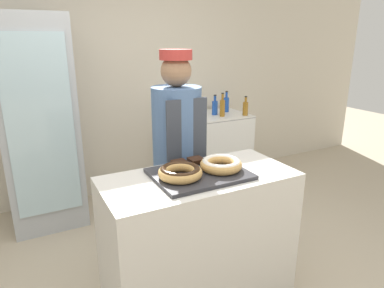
{
  "coord_description": "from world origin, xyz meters",
  "views": [
    {
      "loc": [
        -0.96,
        -1.74,
        1.79
      ],
      "look_at": [
        0.0,
        0.1,
        1.14
      ],
      "focal_mm": 32.0,
      "sensor_mm": 36.0,
      "label": 1
    }
  ],
  "objects_px": {
    "brownie_back_left": "(180,163)",
    "baker_person": "(178,157)",
    "beverage_fridge": "(38,125)",
    "bottle_blue_b": "(226,104)",
    "chest_freezer": "(208,150)",
    "donut_chocolate_glaze": "(180,172)",
    "bottle_blue": "(215,107)",
    "bottle_amber_b": "(222,107)",
    "brownie_back_right": "(196,160)",
    "bottle_amber": "(245,108)",
    "donut_light_glaze": "(221,164)",
    "serving_tray": "(199,174)"
  },
  "relations": [
    {
      "from": "donut_light_glaze",
      "to": "bottle_amber",
      "type": "bearing_deg",
      "value": 49.49
    },
    {
      "from": "donut_chocolate_glaze",
      "to": "bottle_blue",
      "type": "relative_size",
      "value": 1.11
    },
    {
      "from": "donut_chocolate_glaze",
      "to": "bottle_amber",
      "type": "bearing_deg",
      "value": 43.87
    },
    {
      "from": "brownie_back_left",
      "to": "bottle_amber_b",
      "type": "bearing_deg",
      "value": 49.15
    },
    {
      "from": "bottle_blue_b",
      "to": "bottle_amber_b",
      "type": "bearing_deg",
      "value": -132.85
    },
    {
      "from": "brownie_back_right",
      "to": "baker_person",
      "type": "xyz_separation_m",
      "value": [
        0.03,
        0.36,
        -0.1
      ]
    },
    {
      "from": "chest_freezer",
      "to": "bottle_blue",
      "type": "bearing_deg",
      "value": -8.72
    },
    {
      "from": "brownie_back_left",
      "to": "bottle_amber",
      "type": "height_order",
      "value": "bottle_amber"
    },
    {
      "from": "bottle_amber_b",
      "to": "beverage_fridge",
      "type": "bearing_deg",
      "value": 176.35
    },
    {
      "from": "bottle_blue_b",
      "to": "donut_chocolate_glaze",
      "type": "bearing_deg",
      "value": -129.76
    },
    {
      "from": "bottle_amber",
      "to": "bottle_amber_b",
      "type": "bearing_deg",
      "value": 163.27
    },
    {
      "from": "brownie_back_right",
      "to": "bottle_amber_b",
      "type": "relative_size",
      "value": 0.34
    },
    {
      "from": "baker_person",
      "to": "bottle_blue",
      "type": "height_order",
      "value": "baker_person"
    },
    {
      "from": "brownie_back_right",
      "to": "bottle_blue",
      "type": "xyz_separation_m",
      "value": [
        1.1,
        1.57,
        -0.01
      ]
    },
    {
      "from": "bottle_amber_b",
      "to": "bottle_blue_b",
      "type": "distance_m",
      "value": 0.28
    },
    {
      "from": "bottle_amber_b",
      "to": "bottle_blue",
      "type": "height_order",
      "value": "bottle_amber_b"
    },
    {
      "from": "brownie_back_left",
      "to": "bottle_blue_b",
      "type": "distance_m",
      "value": 2.19
    },
    {
      "from": "brownie_back_right",
      "to": "bottle_blue_b",
      "type": "distance_m",
      "value": 2.11
    },
    {
      "from": "brownie_back_left",
      "to": "bottle_blue_b",
      "type": "height_order",
      "value": "bottle_blue_b"
    },
    {
      "from": "donut_light_glaze",
      "to": "bottle_amber",
      "type": "xyz_separation_m",
      "value": [
        1.32,
        1.55,
        -0.04
      ]
    },
    {
      "from": "brownie_back_left",
      "to": "baker_person",
      "type": "xyz_separation_m",
      "value": [
        0.15,
        0.36,
        -0.1
      ]
    },
    {
      "from": "serving_tray",
      "to": "brownie_back_right",
      "type": "bearing_deg",
      "value": 69.05
    },
    {
      "from": "beverage_fridge",
      "to": "bottle_amber",
      "type": "bearing_deg",
      "value": -5.28
    },
    {
      "from": "chest_freezer",
      "to": "bottle_blue_b",
      "type": "distance_m",
      "value": 0.63
    },
    {
      "from": "donut_light_glaze",
      "to": "baker_person",
      "type": "height_order",
      "value": "baker_person"
    },
    {
      "from": "beverage_fridge",
      "to": "bottle_blue_b",
      "type": "height_order",
      "value": "beverage_fridge"
    },
    {
      "from": "bottle_blue",
      "to": "brownie_back_left",
      "type": "bearing_deg",
      "value": -127.93
    },
    {
      "from": "bottle_amber_b",
      "to": "bottle_amber",
      "type": "bearing_deg",
      "value": -16.73
    },
    {
      "from": "donut_light_glaze",
      "to": "chest_freezer",
      "type": "bearing_deg",
      "value": 62.02
    },
    {
      "from": "bottle_amber_b",
      "to": "brownie_back_right",
      "type": "bearing_deg",
      "value": -128.0
    },
    {
      "from": "donut_chocolate_glaze",
      "to": "bottle_blue",
      "type": "distance_m",
      "value": 2.18
    },
    {
      "from": "bottle_amber",
      "to": "bottle_blue",
      "type": "height_order",
      "value": "bottle_blue"
    },
    {
      "from": "serving_tray",
      "to": "chest_freezer",
      "type": "distance_m",
      "value": 2.11
    },
    {
      "from": "serving_tray",
      "to": "donut_light_glaze",
      "type": "height_order",
      "value": "donut_light_glaze"
    },
    {
      "from": "beverage_fridge",
      "to": "bottle_blue",
      "type": "distance_m",
      "value": 1.95
    },
    {
      "from": "brownie_back_right",
      "to": "chest_freezer",
      "type": "bearing_deg",
      "value": 57.19
    },
    {
      "from": "beverage_fridge",
      "to": "chest_freezer",
      "type": "distance_m",
      "value": 1.95
    },
    {
      "from": "donut_light_glaze",
      "to": "beverage_fridge",
      "type": "height_order",
      "value": "beverage_fridge"
    },
    {
      "from": "brownie_back_right",
      "to": "bottle_blue_b",
      "type": "height_order",
      "value": "bottle_blue_b"
    },
    {
      "from": "donut_light_glaze",
      "to": "beverage_fridge",
      "type": "bearing_deg",
      "value": 118.04
    },
    {
      "from": "baker_person",
      "to": "brownie_back_left",
      "type": "bearing_deg",
      "value": -113.05
    },
    {
      "from": "donut_chocolate_glaze",
      "to": "bottle_amber_b",
      "type": "relative_size",
      "value": 0.96
    },
    {
      "from": "beverage_fridge",
      "to": "serving_tray",
      "type": "bearing_deg",
      "value": -65.45
    },
    {
      "from": "brownie_back_right",
      "to": "beverage_fridge",
      "type": "relative_size",
      "value": 0.05
    },
    {
      "from": "bottle_blue",
      "to": "beverage_fridge",
      "type": "bearing_deg",
      "value": 179.82
    },
    {
      "from": "bottle_amber_b",
      "to": "baker_person",
      "type": "bearing_deg",
      "value": -135.33
    },
    {
      "from": "donut_light_glaze",
      "to": "brownie_back_left",
      "type": "distance_m",
      "value": 0.27
    },
    {
      "from": "serving_tray",
      "to": "baker_person",
      "type": "height_order",
      "value": "baker_person"
    },
    {
      "from": "serving_tray",
      "to": "donut_light_glaze",
      "type": "distance_m",
      "value": 0.15
    },
    {
      "from": "chest_freezer",
      "to": "bottle_blue",
      "type": "relative_size",
      "value": 3.99
    }
  ]
}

